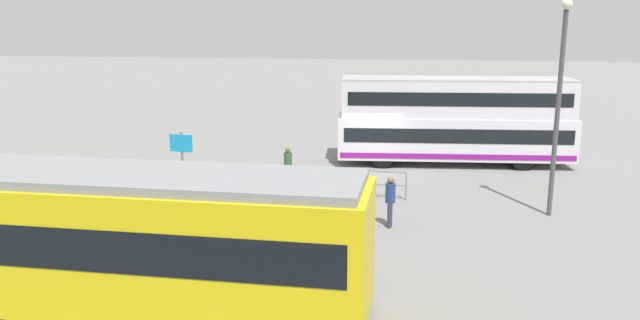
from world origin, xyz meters
The scene contains 8 objects.
ground_plane centered at (0.00, 0.00, 0.00)m, with size 160.00×160.00×0.00m, color gray.
double_decker_bus centered at (-3.59, -1.74, 2.03)m, with size 10.75×3.42×3.97m.
tram_yellow centered at (6.69, 14.54, 1.71)m, with size 15.53×2.80×3.28m.
pedestrian_near_railing centered at (3.06, 3.54, 0.95)m, with size 0.44×0.44×1.65m.
pedestrian_crossing centered at (-1.17, 7.72, 0.96)m, with size 0.34×0.36×1.68m.
pedestrian_railing centered at (1.55, 4.37, 0.73)m, with size 6.40×0.53×1.08m.
info_sign centered at (7.14, 4.33, 1.54)m, with size 0.96×0.17×2.27m.
street_lamp centered at (-6.48, 5.62, 4.17)m, with size 0.36×0.36×7.18m.
Camera 1 is at (-1.95, 26.67, 6.48)m, focal length 34.52 mm.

